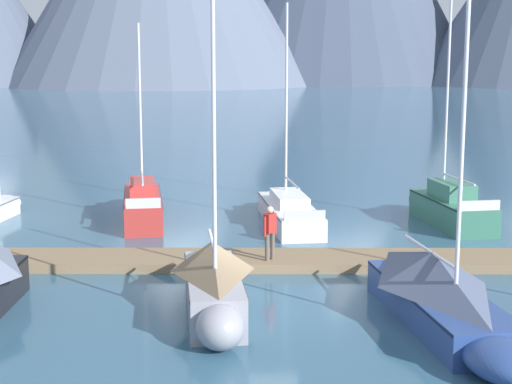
{
  "coord_description": "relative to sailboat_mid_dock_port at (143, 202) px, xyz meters",
  "views": [
    {
      "loc": [
        0.33,
        -19.89,
        6.48
      ],
      "look_at": [
        0.0,
        6.0,
        2.0
      ],
      "focal_mm": 54.75,
      "sensor_mm": 36.0,
      "label": 1
    }
  ],
  "objects": [
    {
      "name": "sailboat_end_of_dock",
      "position": [
        12.18,
        -0.66,
        0.01
      ],
      "size": [
        2.57,
        6.11,
        9.34
      ],
      "color": "#336B56",
      "rests_on": "ground"
    },
    {
      "name": "sailboat_mid_dock_starboard",
      "position": [
        3.68,
        -12.01,
        0.2
      ],
      "size": [
        2.02,
        5.61,
        7.82
      ],
      "color": "#93939E",
      "rests_on": "ground"
    },
    {
      "name": "dock",
      "position": [
        4.67,
        -7.09,
        -0.53
      ],
      "size": [
        24.67,
        2.44,
        0.3
      ],
      "color": "#846B4C",
      "rests_on": "ground"
    },
    {
      "name": "sailboat_mid_dock_port",
      "position": [
        0.0,
        0.0,
        0.0
      ],
      "size": [
        2.44,
        7.13,
        7.8
      ],
      "color": "#B2332D",
      "rests_on": "ground"
    },
    {
      "name": "sailboat_far_berth",
      "position": [
        5.87,
        -0.62,
        -0.15
      ],
      "size": [
        2.54,
        7.4,
        8.56
      ],
      "color": "white",
      "rests_on": "ground"
    },
    {
      "name": "ground_plane",
      "position": [
        4.67,
        -11.09,
        -0.68
      ],
      "size": [
        700.0,
        700.0,
        0.0
      ],
      "primitive_type": "plane",
      "color": "#335B75"
    },
    {
      "name": "person_on_dock",
      "position": [
        5.13,
        -7.58,
        0.58
      ],
      "size": [
        0.41,
        0.47,
        1.69
      ],
      "color": "brown",
      "rests_on": "dock"
    },
    {
      "name": "sailboat_outer_slip",
      "position": [
        9.28,
        -12.74,
        0.12
      ],
      "size": [
        2.92,
        7.69,
        9.3
      ],
      "color": "navy",
      "rests_on": "ground"
    }
  ]
}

